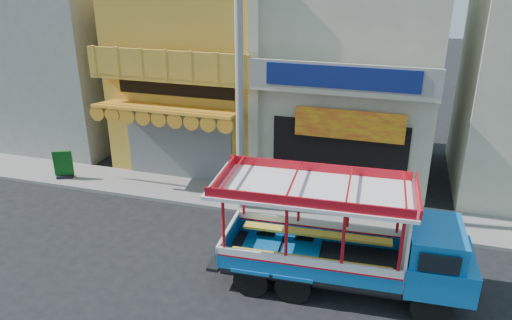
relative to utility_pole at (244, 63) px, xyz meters
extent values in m
plane|color=black|center=(0.85, -3.30, -5.03)|extent=(90.00, 90.00, 0.00)
cube|color=slate|center=(0.85, 0.70, -4.97)|extent=(30.00, 2.00, 0.12)
cube|color=gold|center=(-3.15, 4.70, -1.03)|extent=(6.00, 6.00, 8.00)
cube|color=#595B5E|center=(-3.15, 1.68, -3.63)|extent=(4.20, 0.10, 2.60)
cube|color=orange|center=(-3.15, 0.95, -1.98)|extent=(5.20, 1.50, 0.31)
cube|color=gold|center=(-3.15, 1.35, -0.98)|extent=(6.00, 0.70, 0.18)
cube|color=gold|center=(-3.15, 1.05, -0.43)|extent=(6.00, 0.12, 0.95)
cube|color=black|center=(-3.15, 1.67, -1.48)|extent=(4.50, 0.04, 0.45)
cube|color=#B0AB91|center=(2.85, 4.70, -1.03)|extent=(6.00, 6.00, 8.00)
cube|color=black|center=(2.85, 1.68, -3.53)|extent=(4.60, 0.12, 2.80)
cube|color=yellow|center=(3.15, 1.40, -2.13)|extent=(3.60, 0.05, 1.00)
cube|color=#B0AB91|center=(2.85, 1.35, -0.98)|extent=(6.00, 0.70, 0.18)
cube|color=gray|center=(2.85, 1.05, -0.48)|extent=(6.00, 0.12, 0.85)
cube|color=navy|center=(2.85, 0.98, -0.48)|extent=(4.80, 0.06, 0.70)
cube|color=#B0AB91|center=(-0.15, 1.55, -1.03)|extent=(0.35, 0.30, 8.00)
cube|color=gray|center=(-10.15, 4.70, -1.23)|extent=(6.00, 6.00, 7.60)
cylinder|color=gray|center=(-0.15, 0.00, -0.53)|extent=(0.26, 0.26, 9.00)
cylinder|color=black|center=(5.84, -4.12, -4.58)|extent=(0.91, 0.29, 0.90)
cylinder|color=black|center=(5.76, -2.42, -4.58)|extent=(0.91, 0.29, 0.90)
cylinder|color=black|center=(2.61, -4.27, -4.58)|extent=(0.91, 0.29, 0.90)
cylinder|color=black|center=(2.53, -2.57, -4.58)|extent=(0.91, 0.29, 0.90)
cylinder|color=black|center=(1.54, -4.32, -4.58)|extent=(0.91, 0.29, 0.90)
cylinder|color=black|center=(1.46, -2.62, -4.58)|extent=(0.91, 0.29, 0.90)
cube|color=black|center=(3.65, -3.37, -4.49)|extent=(6.10, 1.76, 0.25)
cube|color=blue|center=(5.98, -3.26, -4.00)|extent=(1.71, 2.05, 0.81)
cube|color=blue|center=(5.85, -3.27, -3.28)|extent=(1.34, 1.87, 0.67)
cube|color=black|center=(6.48, -3.24, -3.33)|extent=(0.13, 1.58, 0.49)
cube|color=black|center=(2.91, -3.40, -4.31)|extent=(4.53, 2.18, 0.11)
cube|color=blue|center=(2.95, -4.36, -4.00)|extent=(4.45, 0.28, 0.54)
cube|color=white|center=(2.95, -4.36, -3.76)|extent=(4.45, 0.29, 0.20)
cube|color=blue|center=(2.86, -2.45, -4.00)|extent=(4.45, 0.28, 0.54)
cube|color=white|center=(2.86, -2.45, -3.76)|extent=(4.45, 0.29, 0.20)
cylinder|color=#B50E1A|center=(0.87, -4.43, -3.01)|extent=(0.08, 0.08, 1.44)
cylinder|color=#B50E1A|center=(0.78, -2.57, -3.01)|extent=(0.08, 0.08, 1.44)
cube|color=white|center=(5.15, -3.30, -3.30)|extent=(0.16, 1.82, 2.02)
cube|color=white|center=(2.82, -3.41, -2.29)|extent=(5.08, 2.43, 0.09)
cube|color=#B50E1A|center=(2.82, -3.41, -2.13)|extent=(4.90, 2.33, 0.23)
cube|color=black|center=(-7.38, 0.32, -4.86)|extent=(0.67, 0.53, 0.11)
cube|color=#0D4913|center=(-7.38, 0.32, -4.32)|extent=(0.68, 0.36, 0.97)
imported|color=#164E1A|center=(3.38, 0.94, -4.37)|extent=(0.65, 0.72, 1.08)
imported|color=#164E1A|center=(3.51, 1.09, -4.41)|extent=(0.71, 0.71, 1.01)
camera|label=1|loc=(4.63, -14.36, 3.06)|focal=35.00mm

